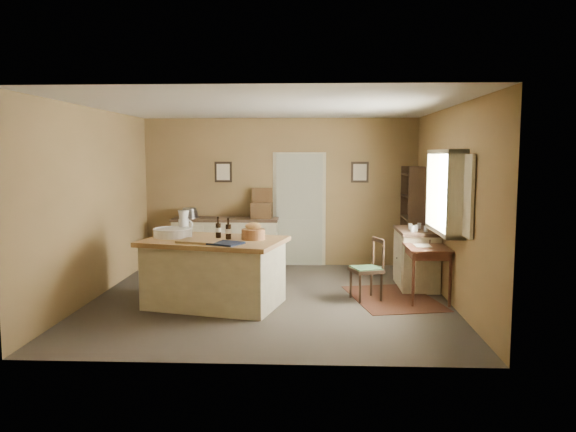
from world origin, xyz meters
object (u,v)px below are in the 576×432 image
(right_cabinet, at_px, (416,258))
(shelving_unit, at_px, (415,221))
(desk_chair, at_px, (366,270))
(work_island, at_px, (214,270))
(writing_desk, at_px, (426,252))
(sideboard, at_px, (226,241))

(right_cabinet, height_order, shelving_unit, shelving_unit)
(desk_chair, relative_size, shelving_unit, 0.46)
(work_island, distance_m, writing_desk, 2.98)
(shelving_unit, bearing_deg, writing_desk, -95.00)
(sideboard, distance_m, right_cabinet, 3.45)
(desk_chair, bearing_deg, sideboard, 117.09)
(right_cabinet, xyz_separation_m, shelving_unit, (0.15, 0.97, 0.46))
(work_island, bearing_deg, desk_chair, 23.92)
(desk_chair, distance_m, shelving_unit, 2.11)
(writing_desk, height_order, desk_chair, desk_chair)
(writing_desk, relative_size, desk_chair, 1.09)
(sideboard, height_order, writing_desk, sideboard)
(desk_chair, height_order, right_cabinet, right_cabinet)
(desk_chair, xyz_separation_m, shelving_unit, (1.00, 1.79, 0.49))
(desk_chair, relative_size, right_cabinet, 0.82)
(desk_chair, distance_m, right_cabinet, 1.18)
(sideboard, xyz_separation_m, desk_chair, (2.32, -2.20, -0.05))
(work_island, bearing_deg, writing_desk, 22.81)
(sideboard, bearing_deg, desk_chair, -43.41)
(work_island, relative_size, writing_desk, 2.20)
(sideboard, bearing_deg, shelving_unit, -6.90)
(work_island, xyz_separation_m, shelving_unit, (3.08, 2.17, 0.44))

